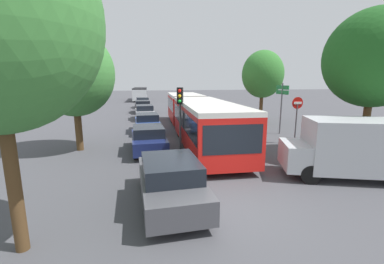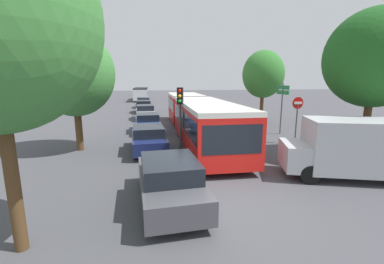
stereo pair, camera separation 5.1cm
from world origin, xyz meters
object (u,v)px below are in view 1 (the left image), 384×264
(direction_sign_post, at_px, (282,98))
(tree_right_mid, at_px, (263,76))
(city_bus_rear, at_px, (140,93))
(queued_car_white, at_px, (143,103))
(traffic_light, at_px, (180,104))
(no_entry_sign, at_px, (297,113))
(queued_car_graphite, at_px, (170,181))
(white_van, at_px, (356,147))
(articulated_bus, at_px, (195,114))
(queued_car_silver, at_px, (145,112))
(tree_left_mid, at_px, (74,74))
(tree_right_near, at_px, (375,61))
(queued_car_blue, at_px, (147,123))
(queued_car_navy, at_px, (148,139))
(queued_car_black, at_px, (143,106))

(direction_sign_post, height_order, tree_right_mid, tree_right_mid)
(city_bus_rear, relative_size, queued_car_white, 2.72)
(queued_car_white, relative_size, direction_sign_post, 1.17)
(traffic_light, bearing_deg, queued_car_white, -156.66)
(no_entry_sign, bearing_deg, queued_car_graphite, -53.84)
(no_entry_sign, height_order, direction_sign_post, direction_sign_post)
(white_van, relative_size, direction_sign_post, 1.49)
(articulated_bus, xyz_separation_m, white_van, (4.25, -9.42, -0.26))
(queued_car_silver, relative_size, no_entry_sign, 1.46)
(city_bus_rear, relative_size, white_van, 2.14)
(city_bus_rear, bearing_deg, direction_sign_post, -162.95)
(no_entry_sign, relative_size, tree_left_mid, 0.44)
(tree_right_near, relative_size, tree_right_mid, 1.10)
(queued_car_white, bearing_deg, city_bus_rear, -1.04)
(queued_car_blue, bearing_deg, no_entry_sign, -124.47)
(queued_car_white, relative_size, tree_right_mid, 0.66)
(queued_car_blue, height_order, tree_right_mid, tree_right_mid)
(queued_car_silver, height_order, tree_left_mid, tree_left_mid)
(queued_car_navy, height_order, queued_car_blue, queued_car_navy)
(tree_right_mid, bearing_deg, queued_car_silver, 156.35)
(queued_car_silver, distance_m, queued_car_black, 5.63)
(tree_right_mid, bearing_deg, queued_car_graphite, -126.03)
(queued_car_navy, height_order, queued_car_silver, queued_car_silver)
(queued_car_silver, height_order, tree_right_near, tree_right_near)
(white_van, bearing_deg, direction_sign_post, -82.33)
(queued_car_black, bearing_deg, queued_car_graphite, 179.35)
(queued_car_blue, height_order, tree_right_near, tree_right_near)
(queued_car_black, height_order, no_entry_sign, no_entry_sign)
(tree_left_mid, bearing_deg, queued_car_white, 80.06)
(tree_right_mid, bearing_deg, direction_sign_post, -101.58)
(queued_car_black, relative_size, no_entry_sign, 1.49)
(city_bus_rear, relative_size, traffic_light, 3.38)
(queued_car_graphite, height_order, white_van, white_van)
(queued_car_silver, xyz_separation_m, tree_left_mid, (-3.88, -11.11, 3.40))
(queued_car_white, bearing_deg, queued_car_black, 177.49)
(queued_car_silver, distance_m, queued_car_white, 11.47)
(queued_car_navy, distance_m, tree_right_near, 11.56)
(queued_car_graphite, relative_size, no_entry_sign, 1.48)
(queued_car_black, relative_size, tree_right_near, 0.60)
(queued_car_navy, height_order, tree_right_mid, tree_right_mid)
(tree_left_mid, height_order, tree_right_mid, tree_right_mid)
(city_bus_rear, bearing_deg, queued_car_white, -177.34)
(tree_right_near, bearing_deg, no_entry_sign, 115.97)
(articulated_bus, distance_m, direction_sign_post, 6.26)
(queued_car_navy, xyz_separation_m, queued_car_silver, (0.20, 12.21, 0.01))
(queued_car_white, xyz_separation_m, traffic_light, (1.49, -23.50, 1.76))
(queued_car_blue, bearing_deg, articulated_bus, -118.96)
(queued_car_graphite, bearing_deg, articulated_bus, -18.00)
(queued_car_navy, bearing_deg, queued_car_silver, -2.15)
(traffic_light, height_order, tree_left_mid, tree_left_mid)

